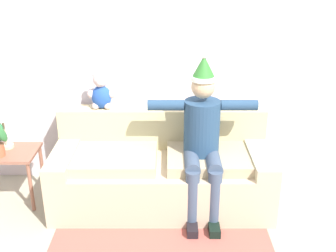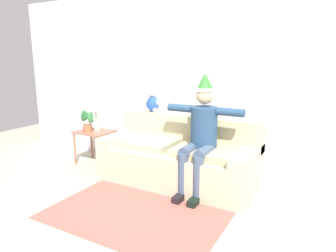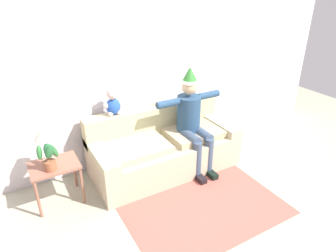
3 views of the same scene
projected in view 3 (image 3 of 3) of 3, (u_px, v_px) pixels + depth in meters
The scene contains 9 objects.
ground_plane at pixel (202, 205), 3.80m from camera, with size 10.00×10.00×0.00m, color #A5A58C.
back_wall at pixel (145, 72), 4.41m from camera, with size 7.00×0.10×2.70m, color silver.
couch at pixel (163, 147), 4.43m from camera, with size 2.12×0.93×0.89m.
person_seated at pixel (192, 118), 4.27m from camera, with size 1.02×0.77×1.55m.
teddy_bear at pixel (113, 103), 4.07m from camera, with size 0.29×0.17×0.38m.
side_table at pixel (55, 170), 3.69m from camera, with size 0.58×0.45×0.55m.
table_lamp at pixel (44, 134), 3.54m from camera, with size 0.24×0.24×0.50m.
potted_plant at pixel (49, 156), 3.47m from camera, with size 0.26×0.25×0.38m.
area_rug at pixel (205, 208), 3.75m from camera, with size 1.95×1.30×0.01m, color #AD554A.
Camera 3 is at (-1.84, -2.36, 2.58)m, focal length 32.07 mm.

